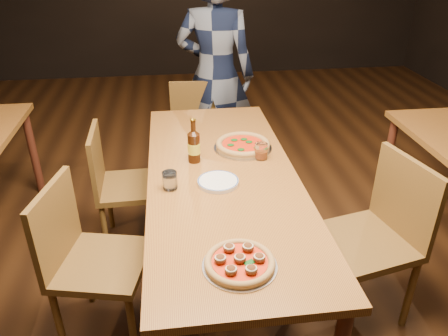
{
  "coord_description": "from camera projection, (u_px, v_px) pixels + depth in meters",
  "views": [
    {
      "loc": [
        -0.25,
        -2.03,
        1.9
      ],
      "look_at": [
        0.0,
        -0.05,
        0.82
      ],
      "focal_mm": 35.0,
      "sensor_mm": 36.0,
      "label": 1
    }
  ],
  "objects": [
    {
      "name": "beer_bottle",
      "position": [
        194.0,
        147.0,
        2.44
      ],
      "size": [
        0.07,
        0.07,
        0.25
      ],
      "rotation": [
        0.0,
        0.0,
        -0.32
      ],
      "color": "black",
      "rests_on": "table_main"
    },
    {
      "name": "plate_stack",
      "position": [
        218.0,
        182.0,
        2.26
      ],
      "size": [
        0.21,
        0.21,
        0.02
      ],
      "primitive_type": "cylinder",
      "color": "white",
      "rests_on": "table_main"
    },
    {
      "name": "amber_glass",
      "position": [
        261.0,
        151.0,
        2.49
      ],
      "size": [
        0.07,
        0.07,
        0.09
      ],
      "primitive_type": "cylinder",
      "color": "#B04B13",
      "rests_on": "table_main"
    },
    {
      "name": "chair_main_e",
      "position": [
        364.0,
        241.0,
        2.27
      ],
      "size": [
        0.54,
        0.54,
        0.96
      ],
      "primitive_type": null,
      "rotation": [
        0.0,
        0.0,
        -1.35
      ],
      "color": "brown",
      "rests_on": "ground"
    },
    {
      "name": "chair_main_nw",
      "position": [
        102.0,
        262.0,
        2.16
      ],
      "size": [
        0.51,
        0.51,
        0.92
      ],
      "primitive_type": null,
      "rotation": [
        0.0,
        0.0,
        1.35
      ],
      "color": "brown",
      "rests_on": "ground"
    },
    {
      "name": "chair_end",
      "position": [
        197.0,
        139.0,
        3.48
      ],
      "size": [
        0.45,
        0.45,
        0.9
      ],
      "primitive_type": null,
      "rotation": [
        0.0,
        0.0,
        -0.08
      ],
      "color": "brown",
      "rests_on": "ground"
    },
    {
      "name": "diner",
      "position": [
        215.0,
        75.0,
        3.54
      ],
      "size": [
        0.73,
        0.59,
        1.75
      ],
      "primitive_type": "imported",
      "rotation": [
        0.0,
        0.0,
        2.84
      ],
      "color": "black",
      "rests_on": "ground"
    },
    {
      "name": "ground",
      "position": [
        223.0,
        280.0,
        2.7
      ],
      "size": [
        9.0,
        9.0,
        0.0
      ],
      "primitive_type": "plane",
      "color": "black"
    },
    {
      "name": "chair_main_sw",
      "position": [
        130.0,
        185.0,
        2.86
      ],
      "size": [
        0.42,
        0.42,
        0.88
      ],
      "primitive_type": null,
      "rotation": [
        0.0,
        0.0,
        1.6
      ],
      "color": "brown",
      "rests_on": "ground"
    },
    {
      "name": "pizza_meatball",
      "position": [
        240.0,
        262.0,
        1.7
      ],
      "size": [
        0.3,
        0.3,
        0.05
      ],
      "rotation": [
        0.0,
        0.0,
        -0.35
      ],
      "color": "#B7B7BF",
      "rests_on": "table_main"
    },
    {
      "name": "water_glass",
      "position": [
        170.0,
        180.0,
        2.2
      ],
      "size": [
        0.07,
        0.07,
        0.09
      ],
      "primitive_type": "cylinder",
      "color": "white",
      "rests_on": "table_main"
    },
    {
      "name": "table_main",
      "position": [
        223.0,
        186.0,
        2.38
      ],
      "size": [
        0.8,
        2.0,
        0.75
      ],
      "color": "brown",
      "rests_on": "ground"
    },
    {
      "name": "pizza_margherita",
      "position": [
        243.0,
        145.0,
        2.62
      ],
      "size": [
        0.35,
        0.35,
        0.05
      ],
      "rotation": [
        0.0,
        0.0,
        0.24
      ],
      "color": "#B7B7BF",
      "rests_on": "table_main"
    }
  ]
}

